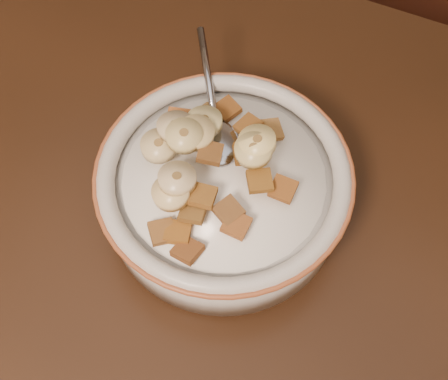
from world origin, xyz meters
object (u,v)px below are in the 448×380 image
at_px(chair, 365,80).
at_px(cereal_bowl, 224,193).
at_px(table, 71,297).
at_px(spoon, 218,143).

relative_size(chair, cereal_bowl, 4.26).
height_order(table, chair, chair).
bearing_deg(spoon, cereal_bowl, 90.00).
relative_size(chair, spoon, 17.75).
bearing_deg(cereal_bowl, spoon, 122.10).
bearing_deg(chair, table, -88.06).
distance_m(table, spoon, 0.19).
distance_m(chair, spoon, 0.58).
distance_m(table, chair, 0.69).
xyz_separation_m(table, spoon, (0.07, 0.16, 0.07)).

